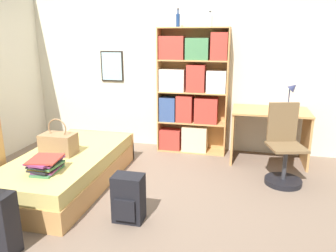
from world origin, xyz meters
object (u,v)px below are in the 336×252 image
Objects in this scene: desk at (269,127)px; bed at (68,169)px; backpack at (128,198)px; desk_chair at (284,157)px; book_stack_on_bed at (46,165)px; handbag at (59,143)px; bottle_brown at (210,21)px; desk_lamp at (292,92)px; bookcase at (191,92)px; bottle_green at (178,20)px.

bed is at bearing -150.86° from desk.
desk is 2.38m from backpack.
desk_chair is (0.14, -0.68, -0.18)m from desk.
desk_chair is (2.42, 1.17, -0.15)m from book_stack_on_bed.
handbag is 0.92× the size of backpack.
bottle_brown reaches higher than bed.
desk_chair is at bearing -99.55° from desk_lamp.
bookcase is (1.15, 2.02, 0.45)m from book_stack_on_bed.
bottle_green reaches higher than bed.
desk is (2.29, 1.85, 0.04)m from book_stack_on_bed.
bed is 9.44× the size of bottle_brown.
handbag reaches higher than desk.
bottle_brown reaches higher than desk.
bed is at bearing 97.95° from book_stack_on_bed.
desk_chair reaches higher than backpack.
bottle_green reaches higher than book_stack_on_bed.
desk is at bearing 29.03° from handbag.
bookcase is at bearing 60.41° from book_stack_on_bed.
desk is (1.14, -0.17, -0.41)m from bookcase.
desk_chair reaches higher than handbag.
handbag reaches higher than bed.
bookcase is 3.96× the size of backpack.
desk_lamp is 2.62m from backpack.
bottle_green is at bearing 149.93° from desk_chair.
bookcase is 1.04m from bottle_green.
bottle_green is at bearing 172.68° from desk.
desk_lamp is 0.87× the size of backpack.
desk_chair is (2.57, 0.67, -0.20)m from handbag.
desk is 1.06× the size of desk_chair.
handbag is at bearing -125.68° from bottle_green.
bed is at bearing -124.40° from bottle_green.
book_stack_on_bed is 0.93m from backpack.
bookcase reaches higher than desk_lamp.
bottle_brown is at bearing -5.65° from bookcase.
bed is 3.02m from desk_lamp.
bookcase reaches higher than bed.
bed is at bearing -153.62° from desk_lamp.
handbag is at bearing -130.45° from bookcase.
bottle_brown is 2.07m from desk_chair.
desk_chair is (1.02, -0.83, -1.60)m from bottle_brown.
desk_lamp is (1.59, -0.20, -0.93)m from bottle_green.
bookcase is 4.57× the size of desk_lamp.
desk_chair is (1.48, -0.86, -1.62)m from bottle_green.
desk_lamp reaches higher than desk.
desk_lamp reaches higher than desk_chair.
bookcase is at bearing 171.52° from desk.
backpack is at bearing -91.25° from bottle_green.
desk_lamp is at bearing 80.45° from desk_chair.
bed is 4.60× the size of handbag.
handbag is 2.05× the size of bottle_brown.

